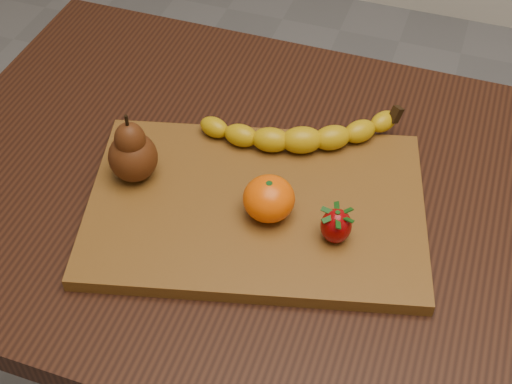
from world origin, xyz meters
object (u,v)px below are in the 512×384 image
(pear, at_px, (131,147))
(mandarin, at_px, (269,199))
(cutting_board, at_px, (256,207))
(table, at_px, (265,234))

(pear, xyz_separation_m, mandarin, (0.20, -0.01, -0.02))
(mandarin, bearing_deg, cutting_board, 148.62)
(table, relative_size, cutting_board, 2.22)
(table, height_order, pear, pear)
(table, bearing_deg, mandarin, -67.67)
(table, bearing_deg, pear, -164.01)
(cutting_board, distance_m, mandarin, 0.05)
(cutting_board, relative_size, mandarin, 6.59)
(table, xyz_separation_m, cutting_board, (0.00, -0.04, 0.11))
(table, height_order, cutting_board, cutting_board)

